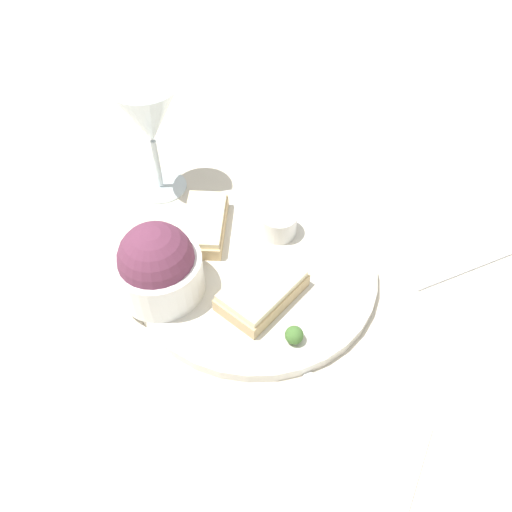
{
  "coord_description": "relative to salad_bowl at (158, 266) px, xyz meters",
  "views": [
    {
      "loc": [
        0.35,
        0.17,
        0.48
      ],
      "look_at": [
        0.0,
        0.0,
        0.03
      ],
      "focal_mm": 35.0,
      "sensor_mm": 36.0,
      "label": 1
    }
  ],
  "objects": [
    {
      "name": "ground_plane",
      "position": [
        -0.08,
        0.08,
        -0.05
      ],
      "size": [
        4.0,
        4.0,
        0.0
      ],
      "primitive_type": "plane",
      "color": "beige"
    },
    {
      "name": "dinner_plate",
      "position": [
        -0.08,
        0.08,
        -0.05
      ],
      "size": [
        0.3,
        0.3,
        0.01
      ],
      "color": "silver",
      "rests_on": "ground_plane"
    },
    {
      "name": "salad_bowl",
      "position": [
        0.0,
        0.0,
        0.0
      ],
      "size": [
        0.1,
        0.1,
        0.09
      ],
      "color": "white",
      "rests_on": "dinner_plate"
    },
    {
      "name": "sauce_ramekin",
      "position": [
        -0.14,
        0.09,
        -0.02
      ],
      "size": [
        0.05,
        0.05,
        0.03
      ],
      "color": "white",
      "rests_on": "dinner_plate"
    },
    {
      "name": "cheese_toast_near",
      "position": [
        -0.04,
        0.11,
        -0.03
      ],
      "size": [
        0.11,
        0.08,
        0.03
      ],
      "color": "#D1B27F",
      "rests_on": "dinner_plate"
    },
    {
      "name": "cheese_toast_far",
      "position": [
        -0.1,
        -0.0,
        -0.03
      ],
      "size": [
        0.12,
        0.09,
        0.03
      ],
      "color": "#D1B27F",
      "rests_on": "dinner_plate"
    },
    {
      "name": "wine_glass",
      "position": [
        -0.16,
        -0.11,
        0.06
      ],
      "size": [
        0.09,
        0.09,
        0.16
      ],
      "color": "silver",
      "rests_on": "ground_plane"
    },
    {
      "name": "garnish",
      "position": [
        -0.0,
        0.17,
        -0.03
      ],
      "size": [
        0.02,
        0.02,
        0.02
      ],
      "color": "#477533",
      "rests_on": "dinner_plate"
    },
    {
      "name": "napkin",
      "position": [
        0.08,
        0.26,
        -0.05
      ],
      "size": [
        0.13,
        0.14,
        0.01
      ],
      "color": "white",
      "rests_on": "ground_plane"
    },
    {
      "name": "fork",
      "position": [
        -0.22,
        0.33,
        -0.05
      ],
      "size": [
        0.15,
        0.13,
        0.01
      ],
      "color": "silver",
      "rests_on": "ground_plane"
    }
  ]
}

